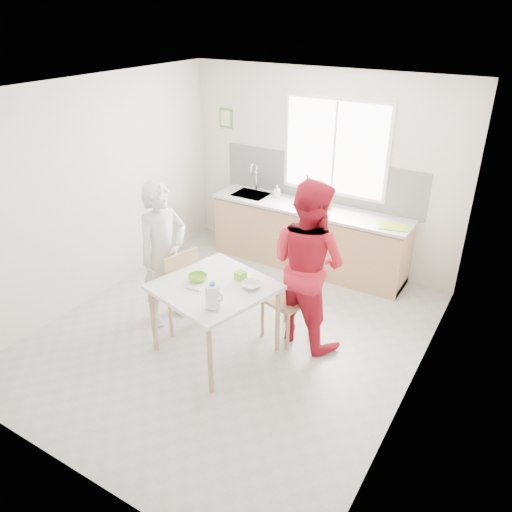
{
  "coord_description": "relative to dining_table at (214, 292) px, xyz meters",
  "views": [
    {
      "loc": [
        2.68,
        -3.91,
        3.42
      ],
      "look_at": [
        0.2,
        0.2,
        0.97
      ],
      "focal_mm": 35.0,
      "sensor_mm": 36.0,
      "label": 1
    }
  ],
  "objects": [
    {
      "name": "cutting_board",
      "position": [
        1.19,
        2.2,
        0.19
      ],
      "size": [
        0.4,
        0.32,
        0.01
      ],
      "primitive_type": "cube",
      "rotation": [
        0.0,
        0.0,
        0.23
      ],
      "color": "#A0C32D",
      "rests_on": "kitchen_counter"
    },
    {
      "name": "ground",
      "position": [
        -0.02,
        0.35,
        -0.74
      ],
      "size": [
        4.5,
        4.5,
        0.0
      ],
      "primitive_type": "plane",
      "color": "#B7B7B2",
      "rests_on": "ground"
    },
    {
      "name": "dining_table",
      "position": [
        0.0,
        0.0,
        0.0
      ],
      "size": [
        1.3,
        1.3,
        0.82
      ],
      "rotation": [
        0.0,
        0.0,
        -0.25
      ],
      "color": "white",
      "rests_on": "ground"
    },
    {
      "name": "wine_bottle_b",
      "position": [
        -0.09,
        2.4,
        0.33
      ],
      "size": [
        0.07,
        0.07,
        0.3
      ],
      "primitive_type": "cylinder",
      "color": "black",
      "rests_on": "kitchen_counter"
    },
    {
      "name": "person_white",
      "position": [
        -0.85,
        0.21,
        0.12
      ],
      "size": [
        0.55,
        0.71,
        1.72
      ],
      "primitive_type": "imported",
      "rotation": [
        0.0,
        0.0,
        1.32
      ],
      "color": "silver",
      "rests_on": "ground"
    },
    {
      "name": "wine_bottle_a",
      "position": [
        -0.13,
        2.42,
        0.34
      ],
      "size": [
        0.07,
        0.07,
        0.32
      ],
      "primitive_type": "cylinder",
      "color": "black",
      "rests_on": "kitchen_counter"
    },
    {
      "name": "green_box",
      "position": [
        0.17,
        0.25,
        0.13
      ],
      "size": [
        0.12,
        0.12,
        0.09
      ],
      "primitive_type": "cube",
      "rotation": [
        0.0,
        0.0,
        -0.25
      ],
      "color": "#7EC42D",
      "rests_on": "dining_table"
    },
    {
      "name": "milk_jug",
      "position": [
        0.25,
        -0.35,
        0.22
      ],
      "size": [
        0.2,
        0.14,
        0.25
      ],
      "rotation": [
        0.0,
        0.0,
        -0.25
      ],
      "color": "white",
      "rests_on": "dining_table"
    },
    {
      "name": "picture_frame",
      "position": [
        -1.57,
        2.58,
        1.16
      ],
      "size": [
        0.22,
        0.03,
        0.28
      ],
      "color": "#509A46",
      "rests_on": "room_shell"
    },
    {
      "name": "bowl_green",
      "position": [
        -0.21,
        0.0,
        0.12
      ],
      "size": [
        0.24,
        0.24,
        0.06
      ],
      "primitive_type": "imported",
      "rotation": [
        0.0,
        0.0,
        -0.25
      ],
      "color": "#73BC2B",
      "rests_on": "dining_table"
    },
    {
      "name": "backsplash",
      "position": [
        -0.02,
        2.59,
        0.49
      ],
      "size": [
        3.0,
        0.02,
        0.65
      ],
      "primitive_type": "cube",
      "color": "white",
      "rests_on": "room_shell"
    },
    {
      "name": "jar_amber",
      "position": [
        0.26,
        2.33,
        0.26
      ],
      "size": [
        0.06,
        0.06,
        0.16
      ],
      "primitive_type": "cylinder",
      "color": "#965B20",
      "rests_on": "kitchen_counter"
    },
    {
      "name": "person_red",
      "position": [
        0.71,
        0.73,
        0.2
      ],
      "size": [
        1.06,
        0.91,
        1.88
      ],
      "primitive_type": "imported",
      "rotation": [
        0.0,
        0.0,
        2.89
      ],
      "color": "red",
      "rests_on": "ground"
    },
    {
      "name": "chair_far",
      "position": [
        0.54,
        0.71,
        -0.2
      ],
      "size": [
        0.55,
        0.55,
        0.98
      ],
      "rotation": [
        0.0,
        0.0,
        -0.25
      ],
      "color": "tan",
      "rests_on": "ground"
    },
    {
      "name": "soap_bottle",
      "position": [
        -0.59,
        2.4,
        0.27
      ],
      "size": [
        0.09,
        0.09,
        0.17
      ],
      "primitive_type": "imported",
      "rotation": [
        0.0,
        0.0,
        0.24
      ],
      "color": "#999999",
      "rests_on": "kitchen_counter"
    },
    {
      "name": "spoon",
      "position": [
        -0.13,
        -0.19,
        0.09
      ],
      "size": [
        0.16,
        0.03,
        0.01
      ],
      "primitive_type": "cylinder",
      "rotation": [
        0.0,
        1.57,
        0.1
      ],
      "color": "#A5A5AA",
      "rests_on": "dining_table"
    },
    {
      "name": "chair_left",
      "position": [
        -0.65,
        0.16,
        -0.19
      ],
      "size": [
        0.56,
        0.56,
        1.0
      ],
      "rotation": [
        0.0,
        0.0,
        -1.82
      ],
      "color": "tan",
      "rests_on": "ground"
    },
    {
      "name": "room_shell",
      "position": [
        -0.02,
        0.35,
        0.91
      ],
      "size": [
        4.5,
        4.5,
        4.5
      ],
      "color": "silver",
      "rests_on": "ground"
    },
    {
      "name": "kitchen_counter",
      "position": [
        -0.03,
        2.3,
        -0.32
      ],
      "size": [
        2.84,
        0.64,
        1.37
      ],
      "color": "tan",
      "rests_on": "ground"
    },
    {
      "name": "window",
      "position": [
        0.18,
        2.57,
        0.96
      ],
      "size": [
        1.5,
        0.06,
        1.3
      ],
      "color": "white",
      "rests_on": "room_shell"
    },
    {
      "name": "bowl_white",
      "position": [
        0.35,
        0.17,
        0.11
      ],
      "size": [
        0.25,
        0.25,
        0.05
      ],
      "primitive_type": "imported",
      "rotation": [
        0.0,
        0.0,
        -0.25
      ],
      "color": "silver",
      "rests_on": "dining_table"
    }
  ]
}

